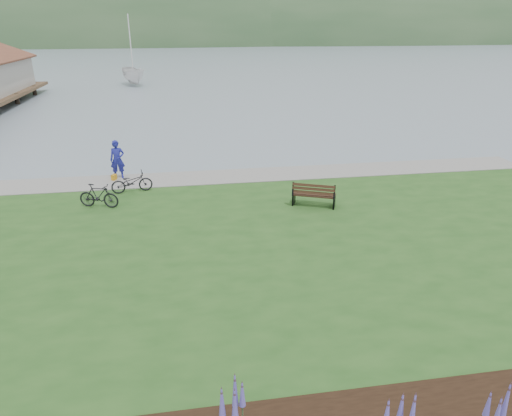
{
  "coord_description": "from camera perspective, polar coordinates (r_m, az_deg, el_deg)",
  "views": [
    {
      "loc": [
        -0.59,
        -14.52,
        7.5
      ],
      "look_at": [
        1.83,
        0.44,
        1.3
      ],
      "focal_mm": 32.0,
      "sensor_mm": 36.0,
      "label": 1
    }
  ],
  "objects": [
    {
      "name": "bicycle_b",
      "position": [
        19.74,
        -19.08,
        1.46
      ],
      "size": [
        0.96,
        1.75,
        1.01
      ],
      "primitive_type": "imported",
      "rotation": [
        0.0,
        0.0,
        1.27
      ],
      "color": "black",
      "rests_on": "lawn"
    },
    {
      "name": "park_bench",
      "position": [
        18.89,
        7.24,
        1.72
      ],
      "size": [
        1.87,
        1.33,
        1.08
      ],
      "rotation": [
        0.0,
        0.0,
        -0.4
      ],
      "color": "black",
      "rests_on": "lawn"
    },
    {
      "name": "sailboat",
      "position": [
        62.23,
        -14.94,
        14.61
      ],
      "size": [
        12.9,
        13.02,
        26.8
      ],
      "primitive_type": "imported",
      "rotation": [
        0.0,
        0.0,
        0.32
      ],
      "color": "silver",
      "rests_on": "ground"
    },
    {
      "name": "lawn",
      "position": [
        14.51,
        -5.66,
        -8.09
      ],
      "size": [
        34.0,
        20.0,
        0.4
      ],
      "primitive_type": "cube",
      "color": "#244F1B",
      "rests_on": "ground"
    },
    {
      "name": "shoreline_path",
      "position": [
        22.57,
        -7.24,
        3.77
      ],
      "size": [
        34.0,
        2.2,
        0.03
      ],
      "primitive_type": "cube",
      "color": "gray",
      "rests_on": "lawn"
    },
    {
      "name": "ground",
      "position": [
        16.36,
        -6.12,
        -5.19
      ],
      "size": [
        600.0,
        600.0,
        0.0
      ],
      "primitive_type": "plane",
      "color": "slate",
      "rests_on": "ground"
    },
    {
      "name": "far_hillside",
      "position": [
        185.82,
        -3.0,
        19.91
      ],
      "size": [
        580.0,
        80.0,
        38.0
      ],
      "primitive_type": null,
      "color": "#2E502D",
      "rests_on": "ground"
    },
    {
      "name": "bicycle_a",
      "position": [
        21.13,
        -15.27,
        3.15
      ],
      "size": [
        0.96,
        1.89,
        0.95
      ],
      "primitive_type": "imported",
      "rotation": [
        0.0,
        0.0,
        1.76
      ],
      "color": "black",
      "rests_on": "lawn"
    },
    {
      "name": "person",
      "position": [
        23.05,
        -16.98,
        6.19
      ],
      "size": [
        0.84,
        0.61,
        2.21
      ],
      "primitive_type": "imported",
      "rotation": [
        0.0,
        0.0,
        0.08
      ],
      "color": "navy",
      "rests_on": "lawn"
    },
    {
      "name": "pannier",
      "position": [
        23.07,
        -17.32,
        3.67
      ],
      "size": [
        0.27,
        0.32,
        0.29
      ],
      "primitive_type": "cube",
      "rotation": [
        0.0,
        0.0,
        -0.41
      ],
      "color": "orange",
      "rests_on": "lawn"
    }
  ]
}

